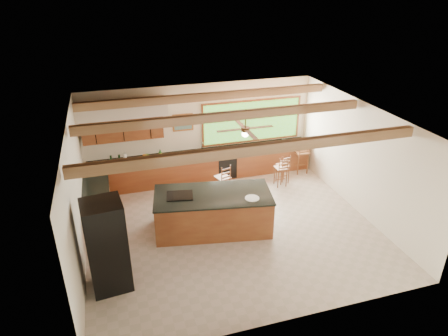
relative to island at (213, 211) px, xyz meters
name	(u,v)px	position (x,y,z in m)	size (l,w,h in m)	color
ground	(231,227)	(0.46, -0.11, -0.51)	(7.20, 7.20, 0.00)	#C0AE9F
room_shell	(218,140)	(0.29, 0.55, 1.71)	(7.27, 6.54, 3.02)	white
counter_run	(181,174)	(-0.36, 2.41, -0.04)	(7.12, 3.10, 1.22)	brown
island	(213,211)	(0.00, 0.00, 0.00)	(3.10, 1.85, 1.03)	brown
refrigerator	(107,246)	(-2.59, -1.41, 0.49)	(0.85, 0.83, 2.00)	black
bar_stool_a	(223,179)	(0.70, 1.44, 0.12)	(0.48, 0.48, 1.07)	brown
bar_stool_b	(282,169)	(2.62, 1.62, 0.08)	(0.36, 0.36, 0.99)	brown
bar_stool_c	(303,153)	(3.64, 2.28, 0.19)	(0.44, 0.44, 1.19)	brown
bar_stool_d	(284,166)	(2.76, 1.79, 0.07)	(0.40, 0.40, 0.98)	brown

